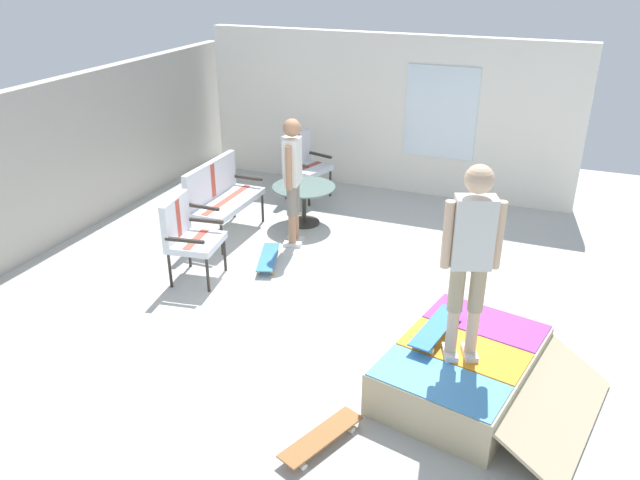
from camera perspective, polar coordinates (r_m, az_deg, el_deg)
ground_plane at (r=7.20m, az=0.82°, el=-5.66°), size 12.00×12.00×0.10m
back_wall_cinderblock at (r=8.86m, az=-24.19°, el=5.95°), size 9.00×0.20×2.11m
house_facade at (r=10.23m, az=6.08°, el=11.41°), size 0.23×6.00×2.47m
skate_ramp at (r=5.84m, az=13.07°, el=-11.45°), size 1.93×1.99×0.43m
patio_bench at (r=8.64m, az=-9.17°, el=4.34°), size 1.25×0.55×1.02m
patio_chair_near_house at (r=9.91m, az=-1.60°, el=7.35°), size 0.75×0.70×1.02m
patio_chair_by_wall at (r=7.50m, az=-12.09°, el=0.77°), size 0.70×0.64×1.02m
patio_table at (r=8.94m, az=-1.47°, el=3.93°), size 0.90×0.90×0.57m
person_watching at (r=8.10m, az=-2.50°, el=6.12°), size 0.47×0.29×1.71m
person_skater at (r=5.12m, az=13.62°, el=-0.91°), size 0.32×0.45×1.72m
skateboard_by_bench at (r=7.92m, az=-4.76°, el=-1.61°), size 0.82×0.45×0.10m
skateboard_spare at (r=5.23m, az=0.13°, el=-17.53°), size 0.82×0.49×0.10m
skateboard_on_ramp at (r=5.79m, az=10.53°, el=-7.86°), size 0.82×0.34×0.10m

